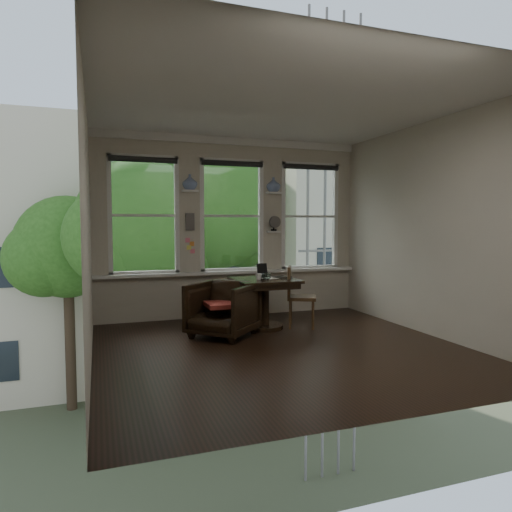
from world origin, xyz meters
name	(u,v)px	position (x,y,z in m)	size (l,w,h in m)	color
ground	(282,349)	(0.00, 0.00, 0.00)	(4.50, 4.50, 0.00)	black
ceiling	(283,105)	(0.00, 0.00, 3.00)	(4.50, 4.50, 0.00)	silver
wall_back	(231,228)	(0.00, 2.25, 1.50)	(4.50, 4.50, 0.00)	beige
wall_front	(394,232)	(0.00, -2.25, 1.50)	(4.50, 4.50, 0.00)	beige
wall_left	(88,230)	(-2.25, 0.00, 1.50)	(4.50, 4.50, 0.00)	beige
wall_right	(431,229)	(2.25, 0.00, 1.50)	(4.50, 4.50, 0.00)	beige
window_left	(144,215)	(-1.45, 2.25, 1.70)	(1.10, 0.12, 1.90)	white
window_center	(231,216)	(0.00, 2.25, 1.70)	(1.10, 0.12, 1.90)	white
window_right	(309,216)	(1.45, 2.25, 1.70)	(1.10, 0.12, 1.90)	white
shelf_left	(190,191)	(-0.72, 2.15, 2.10)	(0.26, 0.16, 0.03)	white
shelf_right	(273,193)	(0.72, 2.15, 2.10)	(0.26, 0.16, 0.03)	white
intercom	(190,222)	(-0.72, 2.18, 1.60)	(0.14, 0.06, 0.28)	#59544F
sticky_notes	(190,243)	(-0.72, 2.19, 1.25)	(0.16, 0.01, 0.24)	pink
desk_fan	(274,226)	(0.72, 2.13, 1.53)	(0.20, 0.20, 0.24)	#59544F
vase_left	(190,182)	(-0.72, 2.15, 2.24)	(0.24, 0.24, 0.25)	white
vase_right	(273,185)	(0.72, 2.15, 2.24)	(0.24, 0.24, 0.25)	white
table	(264,304)	(0.18, 1.12, 0.38)	(0.90, 0.90, 0.75)	black
armchair_left	(223,309)	(-0.54, 0.84, 0.38)	(0.81, 0.84, 0.76)	black
cushion_red	(223,304)	(-0.54, 0.84, 0.45)	(0.45, 0.45, 0.06)	maroon
side_chair_right	(302,297)	(0.75, 1.03, 0.46)	(0.42, 0.42, 0.92)	#4B2D1A
laptop	(283,277)	(0.46, 1.08, 0.76)	(0.31, 0.20, 0.02)	black
mug	(259,277)	(0.06, 1.03, 0.79)	(0.10, 0.10, 0.09)	white
drinking_glass	(267,276)	(0.17, 0.99, 0.80)	(0.13, 0.13, 0.10)	white
tablet	(262,271)	(0.19, 1.23, 0.86)	(0.16, 0.02, 0.22)	black
papers	(268,278)	(0.26, 1.18, 0.75)	(0.22, 0.30, 0.00)	silver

